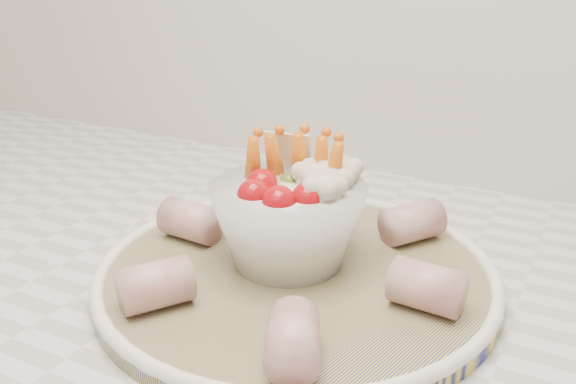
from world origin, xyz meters
The scene contains 3 objects.
serving_platter centered at (0.16, 1.44, 0.93)m, with size 0.42×0.42×0.02m.
veggie_bowl centered at (0.15, 1.45, 0.98)m, with size 0.14×0.14×0.11m.
cured_meat_rolls centered at (0.16, 1.44, 0.95)m, with size 0.30×0.31×0.04m.
Camera 1 is at (0.38, 0.99, 1.21)m, focal length 40.00 mm.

